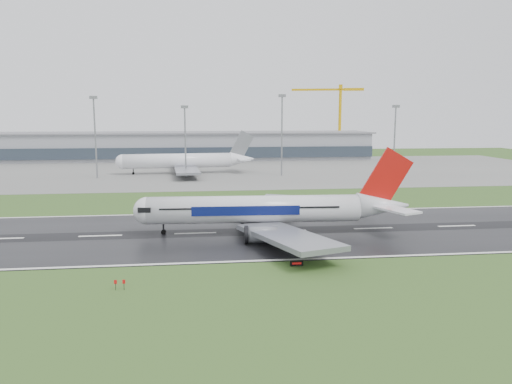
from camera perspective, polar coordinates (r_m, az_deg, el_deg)
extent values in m
plane|color=#2D4E1C|center=(109.29, -17.66, -4.93)|extent=(520.00, 520.00, 0.00)
cube|color=black|center=(109.28, -17.66, -4.90)|extent=(400.00, 45.00, 0.10)
cube|color=slate|center=(231.57, -11.91, 2.44)|extent=(400.00, 130.00, 0.08)
cube|color=gray|center=(290.54, -10.92, 5.22)|extent=(240.00, 36.00, 15.00)
cylinder|color=gray|center=(208.52, -18.19, 5.87)|extent=(0.64, 0.64, 31.85)
cylinder|color=gray|center=(204.61, -8.23, 5.66)|extent=(0.64, 0.64, 28.19)
cylinder|color=gray|center=(207.43, 3.02, 6.43)|extent=(0.64, 0.64, 32.85)
cylinder|color=gray|center=(221.35, 15.82, 5.71)|extent=(0.64, 0.64, 28.61)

